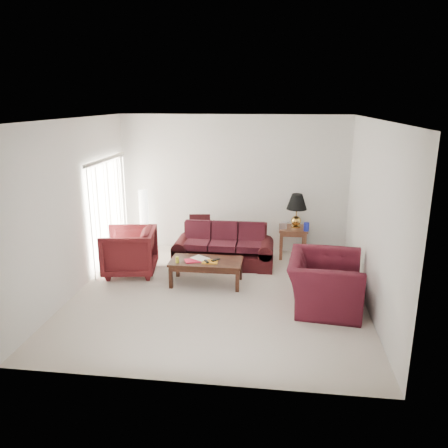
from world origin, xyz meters
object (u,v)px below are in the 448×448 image
(armchair_right, at_px, (325,282))
(coffee_table, at_px, (206,272))
(floor_lamp, at_px, (144,221))
(sofa, at_px, (224,246))
(end_table, at_px, (293,242))
(armchair_left, at_px, (129,251))

(armchair_right, height_order, coffee_table, armchair_right)
(armchair_right, bearing_deg, floor_lamp, 63.95)
(floor_lamp, bearing_deg, coffee_table, -44.79)
(sofa, distance_m, coffee_table, 1.03)
(end_table, bearing_deg, floor_lamp, -179.48)
(armchair_left, distance_m, armchair_right, 3.77)
(armchair_left, relative_size, armchair_right, 0.75)
(sofa, xyz_separation_m, end_table, (1.42, 0.70, -0.09))
(sofa, height_order, end_table, sofa)
(coffee_table, bearing_deg, armchair_left, 174.25)
(armchair_left, bearing_deg, sofa, 101.98)
(sofa, xyz_separation_m, floor_lamp, (-1.87, 0.67, 0.29))
(floor_lamp, distance_m, armchair_left, 1.37)
(armchair_right, bearing_deg, armchair_left, 80.66)
(sofa, relative_size, armchair_right, 1.53)
(sofa, xyz_separation_m, armchair_left, (-1.76, -0.67, 0.04))
(floor_lamp, distance_m, armchair_right, 4.42)
(floor_lamp, bearing_deg, end_table, 0.52)
(armchair_left, xyz_separation_m, coffee_table, (1.57, -0.32, -0.22))
(sofa, bearing_deg, armchair_left, -159.85)
(floor_lamp, bearing_deg, sofa, -19.70)
(end_table, relative_size, coffee_table, 0.50)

